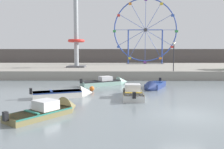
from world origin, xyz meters
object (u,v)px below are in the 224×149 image
motorboat_navy_blue (154,86)px  motorboat_white_red_stripe (67,94)px  drop_tower_steel_tower (76,35)px  motorboat_pale_grey (132,92)px  ferris_wheel_blue_frame (145,31)px  promenade_lamp_near (174,52)px  motorboat_seafoam (108,82)px  motorboat_olive_wood (52,110)px  mooring_buoy_orange (92,89)px

motorboat_navy_blue → motorboat_white_red_stripe: 8.58m
drop_tower_steel_tower → motorboat_pale_grey: bearing=-67.9°
ferris_wheel_blue_frame → promenade_lamp_near: ferris_wheel_blue_frame is taller
motorboat_pale_grey → ferris_wheel_blue_frame: 30.76m
motorboat_seafoam → motorboat_pale_grey: bearing=-99.5°
motorboat_navy_blue → drop_tower_steel_tower: drop_tower_steel_tower is taller
motorboat_olive_wood → drop_tower_steel_tower: drop_tower_steel_tower is taller
motorboat_seafoam → motorboat_navy_blue: bearing=-57.0°
ferris_wheel_blue_frame → promenade_lamp_near: size_ratio=3.66×
motorboat_navy_blue → motorboat_olive_wood: (-7.26, -9.32, -0.01)m
motorboat_pale_grey → drop_tower_steel_tower: bearing=24.0°
motorboat_pale_grey → drop_tower_steel_tower: (-7.49, 18.46, 5.82)m
motorboat_pale_grey → motorboat_olive_wood: size_ratio=1.13×
ferris_wheel_blue_frame → promenade_lamp_near: 19.13m
motorboat_seafoam → motorboat_white_red_stripe: 7.29m
motorboat_pale_grey → mooring_buoy_orange: 4.17m
drop_tower_steel_tower → promenade_lamp_near: bearing=-29.6°
motorboat_navy_blue → motorboat_white_red_stripe: (-7.45, -4.26, 0.01)m
motorboat_olive_wood → promenade_lamp_near: bearing=4.0°
promenade_lamp_near → motorboat_pale_grey: bearing=-118.9°
drop_tower_steel_tower → mooring_buoy_orange: bearing=-76.1°
drop_tower_steel_tower → promenade_lamp_near: (13.46, -7.64, -2.60)m
drop_tower_steel_tower → promenade_lamp_near: drop_tower_steel_tower is taller
motorboat_pale_grey → drop_tower_steel_tower: drop_tower_steel_tower is taller
motorboat_olive_wood → mooring_buoy_orange: motorboat_olive_wood is taller
motorboat_navy_blue → motorboat_seafoam: size_ratio=0.84×
motorboat_pale_grey → mooring_buoy_orange: motorboat_pale_grey is taller
motorboat_olive_wood → motorboat_white_red_stripe: size_ratio=0.91×
motorboat_pale_grey → mooring_buoy_orange: size_ratio=11.11×
motorboat_olive_wood → drop_tower_steel_tower: bearing=43.5°
motorboat_seafoam → mooring_buoy_orange: size_ratio=11.94×
motorboat_navy_blue → promenade_lamp_near: 8.68m
promenade_lamp_near → motorboat_seafoam: bearing=-149.4°
promenade_lamp_near → motorboat_navy_blue: bearing=-117.0°
motorboat_seafoam → motorboat_white_red_stripe: motorboat_seafoam is taller
motorboat_white_red_stripe → drop_tower_steel_tower: drop_tower_steel_tower is taller
motorboat_pale_grey → drop_tower_steel_tower: 20.75m
motorboat_seafoam → promenade_lamp_near: 9.93m
ferris_wheel_blue_frame → drop_tower_steel_tower: 16.57m
mooring_buoy_orange → motorboat_pale_grey: bearing=-33.1°
mooring_buoy_orange → drop_tower_steel_tower: bearing=103.9°
motorboat_pale_grey → motorboat_olive_wood: bearing=140.8°
mooring_buoy_orange → motorboat_navy_blue: bearing=13.4°
motorboat_seafoam → ferris_wheel_blue_frame: size_ratio=0.39×
motorboat_pale_grey → motorboat_white_red_stripe: size_ratio=1.03×
motorboat_pale_grey → mooring_buoy_orange: bearing=58.8°
motorboat_white_red_stripe → mooring_buoy_orange: motorboat_white_red_stripe is taller
motorboat_white_red_stripe → drop_tower_steel_tower: size_ratio=0.37×
promenade_lamp_near → mooring_buoy_orange: (-9.46, -8.55, -3.30)m
motorboat_seafoam → motorboat_white_red_stripe: (-3.00, -6.64, -0.05)m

